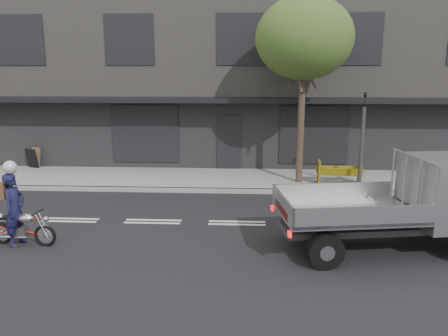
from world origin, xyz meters
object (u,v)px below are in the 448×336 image
(traffic_light_pole, at_px, (362,146))
(motorcycle, at_px, (23,227))
(flatbed_ute, at_px, (431,195))
(construction_barrier, at_px, (341,173))
(sandwich_board, at_px, (32,158))
(rider, at_px, (15,209))
(street_tree, at_px, (304,39))

(traffic_light_pole, relative_size, motorcycle, 2.04)
(flatbed_ute, distance_m, construction_barrier, 5.38)
(flatbed_ute, distance_m, sandwich_board, 15.35)
(traffic_light_pole, xyz_separation_m, rider, (-9.59, -5.16, -0.74))
(flatbed_ute, height_order, construction_barrier, flatbed_ute)
(rider, relative_size, sandwich_board, 2.16)
(motorcycle, height_order, flatbed_ute, flatbed_ute)
(rider, bearing_deg, construction_barrier, -53.42)
(rider, distance_m, sandwich_board, 8.46)
(street_tree, height_order, traffic_light_pole, street_tree)
(flatbed_ute, bearing_deg, sandwich_board, 142.67)
(motorcycle, bearing_deg, flatbed_ute, 6.88)
(street_tree, xyz_separation_m, construction_barrier, (1.44, -0.39, -4.68))
(traffic_light_pole, bearing_deg, flatbed_ute, -84.66)
(traffic_light_pole, xyz_separation_m, sandwich_board, (-13.00, 2.58, -1.08))
(motorcycle, bearing_deg, rider, -175.32)
(street_tree, xyz_separation_m, traffic_light_pole, (2.00, -0.85, -3.63))
(traffic_light_pole, bearing_deg, construction_barrier, 140.47)
(street_tree, xyz_separation_m, flatbed_ute, (2.45, -5.63, -3.96))
(sandwich_board, bearing_deg, rider, -48.07)
(traffic_light_pole, bearing_deg, motorcycle, -151.35)
(motorcycle, bearing_deg, sandwich_board, 119.45)
(rider, xyz_separation_m, flatbed_ute, (10.03, 0.38, 0.41))
(rider, relative_size, flatbed_ute, 0.35)
(traffic_light_pole, xyz_separation_m, motorcycle, (-9.44, -5.16, -1.20))
(construction_barrier, bearing_deg, street_tree, 164.90)
(traffic_light_pole, height_order, sandwich_board, traffic_light_pole)
(flatbed_ute, bearing_deg, construction_barrier, 92.21)
(motorcycle, height_order, rider, rider)
(construction_barrier, distance_m, sandwich_board, 12.62)
(construction_barrier, xyz_separation_m, sandwich_board, (-12.44, 2.12, -0.02))
(sandwich_board, bearing_deg, traffic_light_pole, 6.90)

